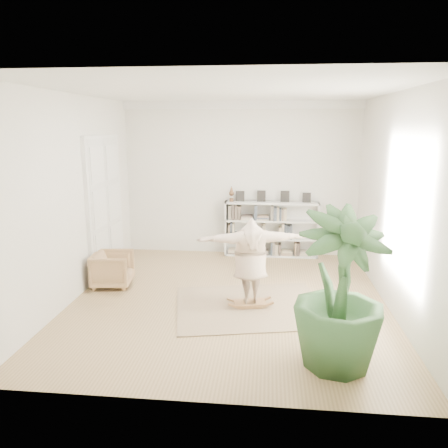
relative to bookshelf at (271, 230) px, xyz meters
name	(u,v)px	position (x,y,z in m)	size (l,w,h in m)	color
floor	(229,299)	(-0.74, -2.82, -0.64)	(6.00, 6.00, 0.00)	olive
room_shell	(241,105)	(-0.74, 0.12, 2.87)	(6.00, 6.00, 6.00)	silver
doors	(105,207)	(-3.45, -1.52, 0.76)	(0.09, 1.78, 2.92)	white
bookshelf	(271,230)	(0.00, 0.00, 0.00)	(2.20, 0.35, 1.64)	silver
armchair	(113,269)	(-3.04, -2.35, -0.30)	(0.72, 0.74, 0.67)	tan
rug	(250,306)	(-0.35, -3.11, -0.63)	(2.50, 2.00, 0.02)	tan
rocker_board	(250,303)	(-0.35, -3.11, -0.56)	(0.59, 0.42, 0.11)	olive
person	(251,259)	(-0.35, -3.11, 0.23)	(1.81, 0.49, 1.47)	beige
houseplant	(339,290)	(0.84, -4.86, 0.40)	(1.16, 1.16, 2.07)	#2C5229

